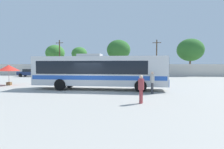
# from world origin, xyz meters

# --- Properties ---
(ground_plane) EXTENTS (300.00, 300.00, 0.00)m
(ground_plane) POSITION_xyz_m (0.00, 10.00, 0.00)
(ground_plane) COLOR #A3A099
(perimeter_wall) EXTENTS (80.00, 0.30, 2.38)m
(perimeter_wall) POSITION_xyz_m (0.00, 22.10, 1.19)
(perimeter_wall) COLOR beige
(perimeter_wall) RESTS_ON ground_plane
(coach_bus_silver_blue) EXTENTS (12.47, 3.09, 3.35)m
(coach_bus_silver_blue) POSITION_xyz_m (0.70, 1.20, 1.79)
(coach_bus_silver_blue) COLOR silver
(coach_bus_silver_blue) RESTS_ON ground_plane
(attendant_by_bus_door) EXTENTS (0.47, 0.47, 1.80)m
(attendant_by_bus_door) POSITION_xyz_m (5.51, -0.90, 1.02)
(attendant_by_bus_door) COLOR #38383D
(attendant_by_bus_door) RESTS_ON ground_plane
(passenger_waiting_on_apron) EXTENTS (0.47, 0.47, 1.74)m
(passenger_waiting_on_apron) POSITION_xyz_m (4.39, -4.96, 0.98)
(passenger_waiting_on_apron) COLOR #99383D
(passenger_waiting_on_apron) RESTS_ON ground_plane
(vendor_umbrella_secondary_red) EXTENTS (2.39, 2.39, 2.29)m
(vendor_umbrella_secondary_red) POSITION_xyz_m (-9.97, 3.80, 1.93)
(vendor_umbrella_secondary_red) COLOR gray
(vendor_umbrella_secondary_red) RESTS_ON ground_plane
(parked_car_leftmost_dark_blue) EXTENTS (4.15, 2.06, 1.48)m
(parked_car_leftmost_dark_blue) POSITION_xyz_m (-15.37, 18.16, 0.78)
(parked_car_leftmost_dark_blue) COLOR navy
(parked_car_leftmost_dark_blue) RESTS_ON ground_plane
(parked_car_second_grey) EXTENTS (4.23, 2.15, 1.49)m
(parked_car_second_grey) POSITION_xyz_m (-9.98, 17.73, 0.79)
(parked_car_second_grey) COLOR slate
(parked_car_second_grey) RESTS_ON ground_plane
(parked_car_third_silver) EXTENTS (4.70, 2.25, 1.42)m
(parked_car_third_silver) POSITION_xyz_m (-3.54, 17.68, 0.76)
(parked_car_third_silver) COLOR #B7BABF
(parked_car_third_silver) RESTS_ON ground_plane
(parked_car_rightmost_maroon) EXTENTS (4.61, 2.15, 1.50)m
(parked_car_rightmost_maroon) POSITION_xyz_m (2.46, 18.05, 0.79)
(parked_car_rightmost_maroon) COLOR maroon
(parked_car_rightmost_maroon) RESTS_ON ground_plane
(utility_pole_near) EXTENTS (1.79, 0.48, 7.40)m
(utility_pole_near) POSITION_xyz_m (9.14, 23.89, 3.88)
(utility_pole_near) COLOR #4C3823
(utility_pole_near) RESTS_ON ground_plane
(utility_pole_far) EXTENTS (1.79, 0.48, 7.61)m
(utility_pole_far) POSITION_xyz_m (-11.69, 24.18, 3.98)
(utility_pole_far) COLOR #4C3823
(utility_pole_far) RESTS_ON ground_plane
(roadside_tree_left) EXTENTS (4.50, 4.50, 6.95)m
(roadside_tree_left) POSITION_xyz_m (-14.19, 27.86, 5.03)
(roadside_tree_left) COLOR brown
(roadside_tree_left) RESTS_ON ground_plane
(roadside_tree_midleft) EXTENTS (3.42, 3.42, 6.16)m
(roadside_tree_midleft) POSITION_xyz_m (-7.56, 25.21, 4.67)
(roadside_tree_midleft) COLOR brown
(roadside_tree_midleft) RESTS_ON ground_plane
(roadside_tree_midright) EXTENTS (5.30, 5.30, 7.86)m
(roadside_tree_midright) POSITION_xyz_m (1.06, 26.84, 5.59)
(roadside_tree_midright) COLOR brown
(roadside_tree_midright) RESTS_ON ground_plane
(roadside_tree_right) EXTENTS (5.51, 5.51, 7.69)m
(roadside_tree_right) POSITION_xyz_m (16.20, 24.98, 5.34)
(roadside_tree_right) COLOR brown
(roadside_tree_right) RESTS_ON ground_plane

